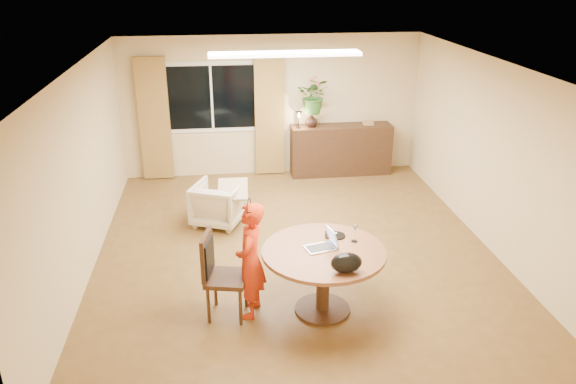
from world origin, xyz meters
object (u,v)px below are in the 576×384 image
object	(u,v)px
dining_chair	(227,276)
armchair	(218,204)
dining_table	(324,263)
sideboard	(341,150)
child	(250,260)

from	to	relation	value
dining_chair	armchair	bearing A→B (deg)	104.32
dining_table	armchair	bearing A→B (deg)	114.82
dining_table	dining_chair	bearing A→B (deg)	177.05
armchair	sideboard	distance (m)	3.06
dining_chair	armchair	xyz separation A→B (m)	(-0.07, 2.48, -0.18)
dining_table	sideboard	distance (m)	4.64
dining_table	child	distance (m)	0.83
armchair	sideboard	xyz separation A→B (m)	(2.35, 1.95, 0.14)
dining_chair	child	xyz separation A→B (m)	(0.27, 0.00, 0.18)
dining_chair	armchair	world-z (taller)	dining_chair
dining_table	armchair	distance (m)	2.81
dining_chair	sideboard	world-z (taller)	dining_chair
dining_chair	sideboard	bearing A→B (deg)	75.48
dining_chair	child	world-z (taller)	child
armchair	dining_table	bearing A→B (deg)	137.64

